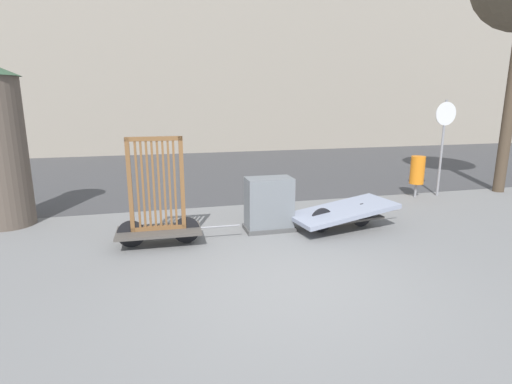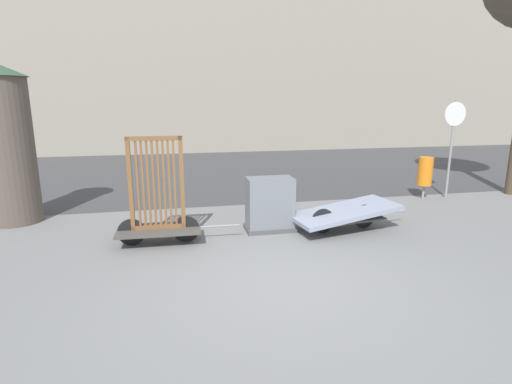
% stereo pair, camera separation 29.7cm
% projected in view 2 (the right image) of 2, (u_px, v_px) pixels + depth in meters
% --- Properties ---
extents(ground_plane, '(60.00, 60.00, 0.00)m').
position_uv_depth(ground_plane, '(287.00, 284.00, 5.43)').
color(ground_plane, slate).
extents(road_strip, '(56.00, 9.83, 0.01)m').
position_uv_depth(road_strip, '(214.00, 170.00, 14.19)').
color(road_strip, '#424244').
rests_on(road_strip, ground_plane).
extents(building_facade, '(48.00, 4.00, 14.28)m').
position_uv_depth(building_facade, '(195.00, 0.00, 19.17)').
color(building_facade, '#9E9384').
rests_on(building_facade, ground_plane).
extents(bike_cart_with_bedframe, '(2.13, 0.77, 1.87)m').
position_uv_depth(bike_cart_with_bedframe, '(158.00, 210.00, 6.85)').
color(bike_cart_with_bedframe, '#4C4742').
rests_on(bike_cart_with_bedframe, ground_plane).
extents(bike_cart_with_mattress, '(2.45, 1.24, 0.53)m').
position_uv_depth(bike_cart_with_mattress, '(344.00, 213.00, 7.61)').
color(bike_cart_with_mattress, '#4C4742').
rests_on(bike_cart_with_mattress, ground_plane).
extents(utility_cabinet, '(0.93, 0.56, 1.02)m').
position_uv_depth(utility_cabinet, '(270.00, 206.00, 7.60)').
color(utility_cabinet, '#4C4C4C').
rests_on(utility_cabinet, ground_plane).
extents(trash_bin, '(0.35, 0.35, 1.06)m').
position_uv_depth(trash_bin, '(425.00, 172.00, 9.99)').
color(trash_bin, gray).
rests_on(trash_bin, ground_plane).
extents(sign_post, '(0.58, 0.06, 2.45)m').
position_uv_depth(sign_post, '(453.00, 135.00, 9.91)').
color(sign_post, gray).
rests_on(sign_post, ground_plane).
extents(advertising_column, '(1.10, 1.10, 3.13)m').
position_uv_depth(advertising_column, '(7.00, 144.00, 7.88)').
color(advertising_column, brown).
rests_on(advertising_column, ground_plane).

